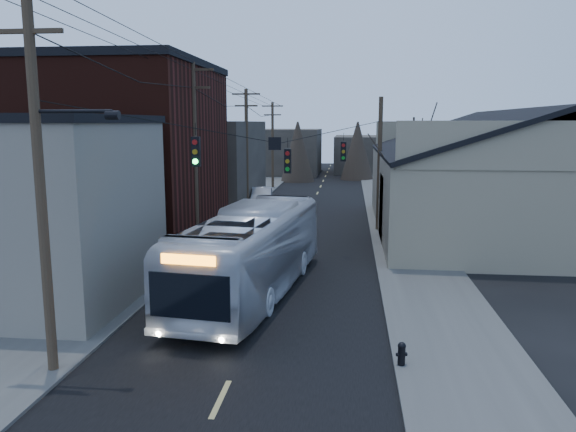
# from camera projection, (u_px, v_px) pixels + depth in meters

# --- Properties ---
(road_surface) EXTENTS (9.00, 110.00, 0.02)m
(road_surface) POSITION_uv_depth(u_px,v_px,m) (306.00, 217.00, 41.63)
(road_surface) COLOR black
(road_surface) RESTS_ON ground
(sidewalk_left) EXTENTS (4.00, 110.00, 0.12)m
(sidewalk_left) POSITION_uv_depth(u_px,v_px,m) (221.00, 214.00, 42.32)
(sidewalk_left) COLOR #474744
(sidewalk_left) RESTS_ON ground
(sidewalk_right) EXTENTS (4.00, 110.00, 0.12)m
(sidewalk_right) POSITION_uv_depth(u_px,v_px,m) (395.00, 218.00, 40.92)
(sidewalk_right) COLOR #474744
(sidewalk_right) RESTS_ON ground
(building_clapboard) EXTENTS (8.00, 8.00, 7.00)m
(building_clapboard) POSITION_uv_depth(u_px,v_px,m) (30.00, 213.00, 21.44)
(building_clapboard) COLOR slate
(building_clapboard) RESTS_ON ground
(building_brick) EXTENTS (10.00, 12.00, 10.00)m
(building_brick) POSITION_uv_depth(u_px,v_px,m) (119.00, 156.00, 32.09)
(building_brick) COLOR black
(building_brick) RESTS_ON ground
(building_left_far) EXTENTS (9.00, 14.00, 7.00)m
(building_left_far) POSITION_uv_depth(u_px,v_px,m) (201.00, 163.00, 47.96)
(building_left_far) COLOR #322E28
(building_left_far) RESTS_ON ground
(warehouse) EXTENTS (16.16, 20.60, 7.73)m
(warehouse) POSITION_uv_depth(u_px,v_px,m) (509.00, 191.00, 34.88)
(warehouse) COLOR gray
(warehouse) RESTS_ON ground
(building_far_left) EXTENTS (10.00, 12.00, 6.00)m
(building_far_left) POSITION_uv_depth(u_px,v_px,m) (282.00, 152.00, 76.10)
(building_far_left) COLOR #322E28
(building_far_left) RESTS_ON ground
(building_far_right) EXTENTS (12.00, 14.00, 5.00)m
(building_far_right) POSITION_uv_depth(u_px,v_px,m) (377.00, 154.00, 79.67)
(building_far_right) COLOR #322E28
(building_far_right) RESTS_ON ground
(bare_tree) EXTENTS (0.40, 0.40, 7.20)m
(bare_tree) POSITION_uv_depth(u_px,v_px,m) (411.00, 184.00, 30.53)
(bare_tree) COLOR black
(bare_tree) RESTS_ON ground
(utility_lines) EXTENTS (11.24, 45.28, 10.50)m
(utility_lines) POSITION_uv_depth(u_px,v_px,m) (251.00, 154.00, 35.41)
(utility_lines) COLOR #382B1E
(utility_lines) RESTS_ON ground
(bus) EXTENTS (4.57, 12.93, 3.53)m
(bus) POSITION_uv_depth(u_px,v_px,m) (252.00, 252.00, 22.63)
(bus) COLOR silver
(bus) RESTS_ON ground
(parked_car) EXTENTS (2.11, 4.80, 1.53)m
(parked_car) POSITION_uv_depth(u_px,v_px,m) (262.00, 197.00, 47.08)
(parked_car) COLOR #98999F
(parked_car) RESTS_ON ground
(fire_hydrant) EXTENTS (0.33, 0.23, 0.68)m
(fire_hydrant) POSITION_uv_depth(u_px,v_px,m) (402.00, 353.00, 15.87)
(fire_hydrant) COLOR black
(fire_hydrant) RESTS_ON sidewalk_right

